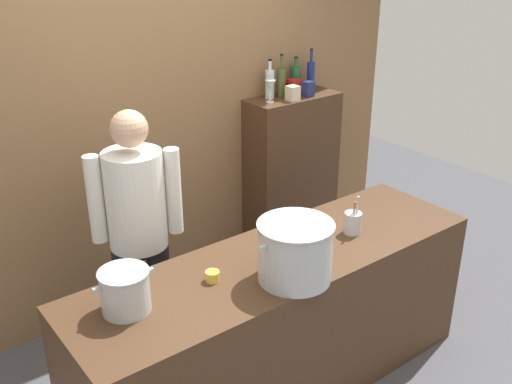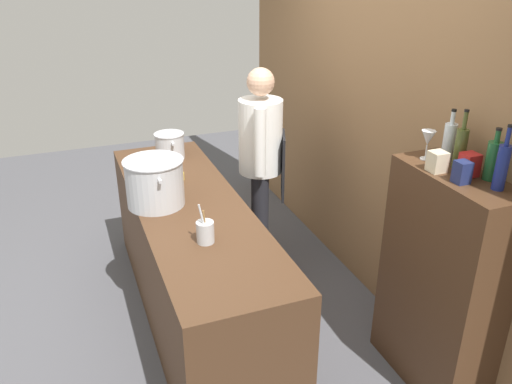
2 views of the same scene
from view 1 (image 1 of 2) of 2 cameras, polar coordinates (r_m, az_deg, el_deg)
The scene contains 16 objects.
brick_back_panel at distance 4.12m, azimuth -10.17°, elevation 9.01°, with size 4.40×0.10×3.00m, color olive.
prep_counter at distance 3.51m, azimuth 2.26°, elevation -12.63°, with size 2.44×0.70×0.90m, color #472D1C.
bar_cabinet at distance 4.81m, azimuth 3.40°, elevation 1.30°, with size 0.76×0.32×1.37m, color #472D1C.
chef at distance 3.52m, azimuth -11.33°, elevation -3.16°, with size 0.50×0.40×1.66m.
stockpot_large at distance 3.00m, azimuth 3.78°, elevation -5.76°, with size 0.45×0.39×0.31m.
stockpot_small at distance 2.85m, azimuth -12.52°, elevation -9.30°, with size 0.30×0.24×0.21m.
utensil_crock at distance 3.52m, azimuth 9.32°, elevation -2.92°, with size 0.10×0.10×0.25m.
butter_jar at distance 3.05m, azimuth -4.22°, elevation -8.09°, with size 0.07×0.07×0.05m, color yellow.
wine_bottle_olive at distance 4.54m, azimuth 2.45°, elevation 10.62°, with size 0.06×0.06×0.32m.
wine_bottle_clear at distance 4.49m, azimuth 1.34°, elevation 10.42°, with size 0.07×0.07×0.30m.
wine_bottle_green at distance 4.70m, azimuth 3.83°, elevation 10.89°, with size 0.07×0.07×0.27m.
wine_bottle_cobalt at distance 4.73m, azimuth 5.29°, elevation 11.13°, with size 0.06×0.06×0.33m.
wine_glass_tall at distance 4.38m, azimuth 1.38°, elevation 10.14°, with size 0.08×0.08×0.17m.
spice_tin_red at distance 4.61m, azimuth 3.62°, elevation 10.05°, with size 0.08×0.08×0.12m, color red.
spice_tin_cream at distance 4.46m, azimuth 3.56°, elevation 9.49°, with size 0.08×0.08×0.11m, color beige.
spice_tin_navy at distance 4.58m, azimuth 5.05°, elevation 9.87°, with size 0.07×0.07×0.12m, color navy.
Camera 1 is at (-1.82, -2.14, 2.55)m, focal length 41.47 mm.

